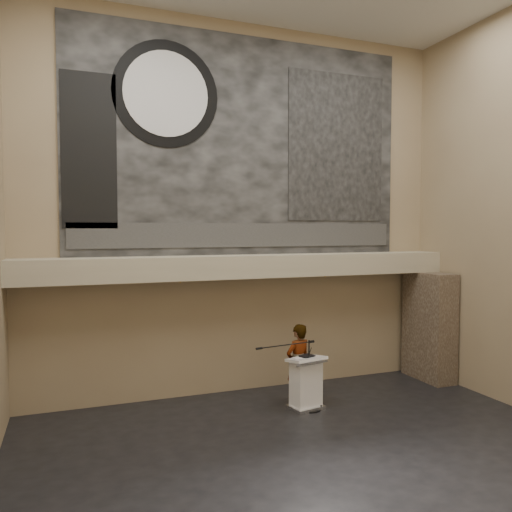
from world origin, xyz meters
name	(u,v)px	position (x,y,z in m)	size (l,w,h in m)	color
floor	(326,463)	(0.00, 0.00, 0.00)	(10.00, 10.00, 0.00)	black
wall_back	(244,209)	(0.00, 4.00, 4.25)	(10.00, 0.02, 8.50)	#8D7759
soffit	(250,266)	(0.00, 3.60, 2.95)	(10.00, 0.80, 0.50)	tan
sprinkler_left	(180,281)	(-1.60, 3.55, 2.67)	(0.04, 0.04, 0.06)	#B2893D
sprinkler_right	(325,276)	(1.90, 3.55, 2.67)	(0.04, 0.04, 0.06)	#B2893D
banner	(244,146)	(0.00, 3.97, 5.70)	(8.00, 0.05, 5.00)	black
banner_text_strip	(245,235)	(0.00, 3.93, 3.65)	(7.76, 0.02, 0.55)	#2E2E2E
banner_clock_rim	(166,94)	(-1.80, 3.93, 6.70)	(2.30, 2.30, 0.02)	black
banner_clock_face	(166,94)	(-1.80, 3.91, 6.70)	(1.84, 1.84, 0.02)	silver
banner_building_print	(337,147)	(2.40, 3.93, 5.80)	(2.60, 0.02, 3.60)	black
banner_brick_print	(89,151)	(-3.40, 3.93, 5.40)	(1.10, 0.02, 3.20)	black
stone_pier	(429,326)	(4.65, 3.15, 1.35)	(0.60, 1.40, 2.70)	#433529
lectern	(306,383)	(0.79, 2.32, 0.55)	(0.83, 0.66, 1.14)	silver
binder	(307,356)	(0.82, 2.34, 1.12)	(0.28, 0.23, 0.04)	black
papers	(301,358)	(0.65, 2.27, 1.10)	(0.23, 0.32, 0.01)	silver
speaker_person	(298,364)	(0.80, 2.71, 0.87)	(0.63, 0.41, 1.73)	white
mic_stand	(307,399)	(0.80, 2.28, 0.22)	(1.51, 0.52, 1.47)	black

